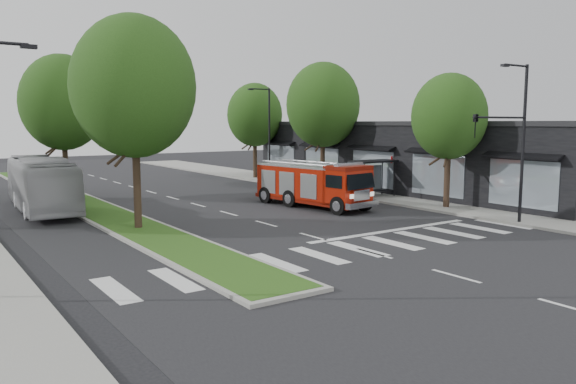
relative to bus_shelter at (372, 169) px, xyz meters
name	(u,v)px	position (x,y,z in m)	size (l,w,h in m)	color
ground	(313,237)	(-11.20, -8.15, -2.04)	(140.00, 140.00, 0.00)	black
sidewalk_right	(367,193)	(1.30, 1.85, -1.96)	(5.00, 80.00, 0.15)	gray
median	(75,200)	(-17.20, 9.85, -1.96)	(3.00, 50.00, 0.15)	gray
storefront_row	(411,157)	(5.80, 1.85, 0.46)	(8.00, 30.00, 5.00)	black
bus_shelter	(372,169)	(0.00, 0.00, 0.00)	(3.20, 1.60, 2.61)	black
tree_right_near	(449,117)	(0.30, -6.15, 3.47)	(4.40, 4.40, 8.05)	black
tree_right_mid	(323,105)	(0.30, 5.85, 4.45)	(5.60, 5.60, 9.72)	black
tree_right_far	(255,115)	(0.30, 15.85, 3.80)	(5.00, 5.00, 8.73)	black
tree_median_near	(134,87)	(-17.20, -2.15, 4.77)	(5.80, 5.80, 10.16)	black
tree_median_far	(63,103)	(-17.20, 11.85, 4.45)	(5.60, 5.60, 9.72)	black
streetlight_right_near	(513,133)	(-1.59, -11.65, 2.63)	(4.08, 0.22, 8.00)	black
streetlight_right_far	(268,131)	(-0.85, 11.85, 2.44)	(2.11, 0.20, 8.00)	black
fire_engine	(313,185)	(-5.72, -0.84, -0.66)	(3.52, 8.54, 2.87)	#610E05
city_bus	(42,184)	(-19.70, 7.05, -0.46)	(2.65, 11.31, 3.15)	#ADADB1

